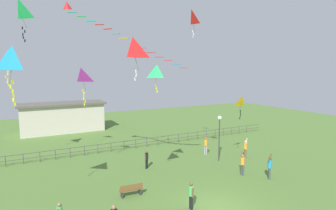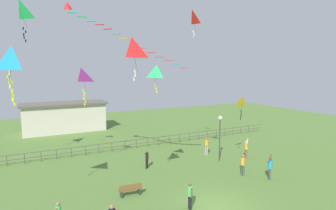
{
  "view_description": "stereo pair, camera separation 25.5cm",
  "coord_description": "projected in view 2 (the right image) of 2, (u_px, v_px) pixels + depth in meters",
  "views": [
    {
      "loc": [
        -9.66,
        -12.03,
        8.12
      ],
      "look_at": [
        -0.0,
        6.2,
        5.5
      ],
      "focal_mm": 28.89,
      "sensor_mm": 36.0,
      "label": 1
    },
    {
      "loc": [
        -9.44,
        -12.14,
        8.12
      ],
      "look_at": [
        -0.0,
        6.2,
        5.5
      ],
      "focal_mm": 28.89,
      "sensor_mm": 36.0,
      "label": 2
    }
  ],
  "objects": [
    {
      "name": "park_bench",
      "position": [
        130.0,
        189.0,
        17.55
      ],
      "size": [
        1.53,
        0.52,
        0.85
      ],
      "color": "brown",
      "rests_on": "ground_plane"
    },
    {
      "name": "kite_3",
      "position": [
        243.0,
        102.0,
        23.91
      ],
      "size": [
        1.07,
        0.57,
        2.1
      ],
      "color": "yellow"
    },
    {
      "name": "waterfront_railing",
      "position": [
        131.0,
        143.0,
        28.13
      ],
      "size": [
        36.03,
        0.06,
        0.95
      ],
      "color": "#4C4742",
      "rests_on": "ground_plane"
    },
    {
      "name": "kite_8",
      "position": [
        192.0,
        18.0,
        23.55
      ],
      "size": [
        1.08,
        0.93,
        2.32
      ],
      "color": "red"
    },
    {
      "name": "kite_2",
      "position": [
        157.0,
        73.0,
        18.66
      ],
      "size": [
        0.92,
        0.92,
        1.89
      ],
      "color": "#1EB759"
    },
    {
      "name": "pavilion_building",
      "position": [
        65.0,
        117.0,
        36.24
      ],
      "size": [
        10.8,
        4.35,
        3.89
      ],
      "color": "beige",
      "rests_on": "ground_plane"
    },
    {
      "name": "kite_0",
      "position": [
        81.0,
        77.0,
        20.04
      ],
      "size": [
        1.17,
        1.15,
        2.82
      ],
      "color": "#B22DB2"
    },
    {
      "name": "person_3",
      "position": [
        190.0,
        194.0,
        15.82
      ],
      "size": [
        0.31,
        0.5,
        1.66
      ],
      "color": "black",
      "rests_on": "ground_plane"
    },
    {
      "name": "person_6",
      "position": [
        243.0,
        163.0,
        20.93
      ],
      "size": [
        0.31,
        0.52,
        1.98
      ],
      "color": "#3F4C47",
      "rests_on": "ground_plane"
    },
    {
      "name": "person_1",
      "position": [
        207.0,
        144.0,
        26.19
      ],
      "size": [
        0.43,
        0.5,
        2.03
      ],
      "color": "#99999E",
      "rests_on": "ground_plane"
    },
    {
      "name": "person_5",
      "position": [
        246.0,
        148.0,
        25.13
      ],
      "size": [
        0.31,
        0.51,
        1.96
      ],
      "color": "brown",
      "rests_on": "ground_plane"
    },
    {
      "name": "ground_plane",
      "position": [
        216.0,
        209.0,
        16.02
      ],
      "size": [
        80.0,
        80.0,
        0.0
      ],
      "primitive_type": "plane",
      "color": "#517533"
    },
    {
      "name": "kite_1",
      "position": [
        10.0,
        58.0,
        21.78
      ],
      "size": [
        0.89,
        1.19,
        2.89
      ],
      "color": "#19B2B2"
    },
    {
      "name": "kite_7",
      "position": [
        12.0,
        60.0,
        13.57
      ],
      "size": [
        1.13,
        0.97,
        2.99
      ],
      "color": "#198CD1"
    },
    {
      "name": "streamer_kite",
      "position": [
        83.0,
        14.0,
        19.41
      ],
      "size": [
        8.42,
        4.12,
        4.8
      ],
      "color": "red"
    },
    {
      "name": "person_0",
      "position": [
        270.0,
        166.0,
        20.17
      ],
      "size": [
        0.48,
        0.47,
        2.04
      ],
      "color": "#3F4C47",
      "rests_on": "ground_plane"
    },
    {
      "name": "lamppost",
      "position": [
        220.0,
        128.0,
        24.06
      ],
      "size": [
        0.36,
        0.36,
        4.15
      ],
      "color": "#38383D",
      "rests_on": "ground_plane"
    },
    {
      "name": "person_2",
      "position": [
        147.0,
        158.0,
        22.51
      ],
      "size": [
        0.4,
        0.29,
        1.52
      ],
      "color": "black",
      "rests_on": "ground_plane"
    },
    {
      "name": "kite_6",
      "position": [
        132.0,
        50.0,
        15.61
      ],
      "size": [
        1.08,
        1.2,
        2.42
      ],
      "color": "red"
    },
    {
      "name": "kite_5",
      "position": [
        19.0,
        10.0,
        19.11
      ],
      "size": [
        1.24,
        1.24,
        2.91
      ],
      "color": "#1EB759"
    }
  ]
}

